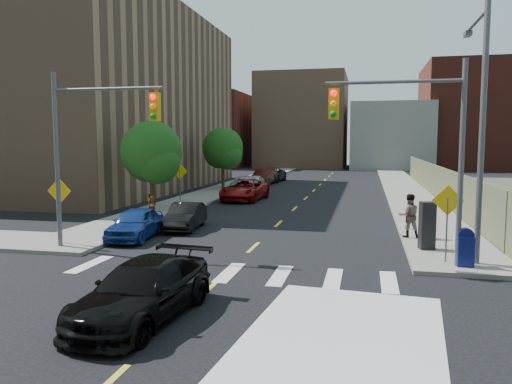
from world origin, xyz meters
The scene contains 29 objects.
ground centered at (0.00, 0.00, 0.00)m, with size 160.00×160.00×0.00m, color black.
sidewalk_nw centered at (-7.75, 41.50, 0.07)m, with size 3.50×73.00×0.15m, color gray.
sidewalk_ne centered at (7.75, 41.50, 0.07)m, with size 3.50×73.00×0.15m, color gray.
fence_north centered at (9.60, 28.00, 1.25)m, with size 0.12×44.00×2.50m, color #626748.
building_nw centered at (-22.00, 30.00, 8.00)m, with size 22.00×30.00×16.00m, color #8C6B4C.
bg_bldg_west centered at (-22.00, 70.00, 6.00)m, with size 14.00×18.00×12.00m, color #592319.
bg_bldg_midwest centered at (-6.00, 72.00, 7.50)m, with size 14.00×16.00×15.00m, color #8C6B4C.
bg_bldg_center centered at (8.00, 70.00, 5.00)m, with size 12.00×16.00×10.00m, color gray.
bg_bldg_east centered at (22.00, 72.00, 8.00)m, with size 18.00×18.00×16.00m, color #592319.
signal_nw centered at (-5.98, 6.00, 4.53)m, with size 4.59×0.30×7.00m.
signal_ne centered at (5.98, 6.00, 4.53)m, with size 4.59×0.30×7.00m.
streetlight_ne centered at (8.20, 6.90, 5.22)m, with size 0.25×3.70×9.00m.
warn_sign_nw centered at (-7.80, 6.50, 1.99)m, with size 1.06×0.06×2.83m.
warn_sign_ne centered at (7.20, 6.50, 1.99)m, with size 1.06×0.06×2.83m.
warn_sign_midwest centered at (-7.80, 20.00, 1.99)m, with size 1.06×0.06×2.83m.
tree_west_near centered at (-8.00, 16.05, 3.48)m, with size 3.66×3.64×5.52m.
tree_west_far centered at (-8.00, 31.05, 3.48)m, with size 3.66×3.64×5.52m.
parked_car_blue centered at (-5.50, 8.62, 0.69)m, with size 1.64×4.07×1.39m, color navy.
parked_car_black centered at (-4.20, 11.39, 0.64)m, with size 1.36×3.89×1.28m, color black.
parked_car_red centered at (-4.20, 23.65, 0.77)m, with size 2.55×5.53×1.54m, color maroon.
parked_car_silver centered at (-5.50, 28.38, 0.68)m, with size 1.90×4.68×1.36m, color #AFB1B7.
parked_car_white centered at (-5.50, 32.66, 0.61)m, with size 1.44×3.58×1.22m, color silver.
parked_car_maroon centered at (-5.47, 36.90, 0.79)m, with size 1.67×4.80×1.58m, color #3D130C.
parked_car_grey centered at (-5.50, 40.39, 0.75)m, with size 2.47×5.36×1.49m, color black.
black_sedan centered at (-0.80, -0.58, 0.71)m, with size 1.98×4.87×1.41m, color black.
mailbox centered at (7.73, 6.00, 0.78)m, with size 0.56×0.45×1.30m.
payphone centered at (6.79, 8.51, 1.07)m, with size 0.55×0.45×1.85m, color black.
pedestrian_west centered at (-6.30, 12.12, 0.91)m, with size 0.56×0.37×1.53m, color gray.
pedestrian_east centered at (6.30, 10.87, 1.10)m, with size 0.92×0.72×1.90m, color gray.
Camera 1 is at (4.44, -11.52, 4.34)m, focal length 35.00 mm.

